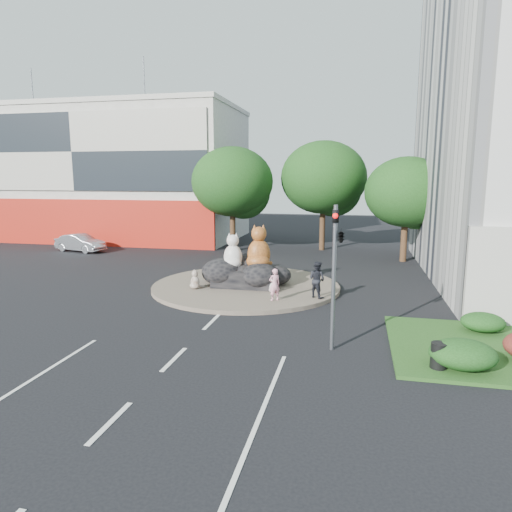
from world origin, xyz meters
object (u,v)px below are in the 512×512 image
Objects in this scene: cat_tabby at (259,247)px; parked_car at (80,243)px; pedestrian_dark at (317,279)px; litter_bin at (439,355)px; kitten_calico at (195,279)px; kitten_white at (273,285)px; cat_white at (233,251)px; pedestrian_pink at (274,285)px.

cat_tabby is 18.84m from parked_car.
pedestrian_dark is at bearing -51.11° from cat_tabby.
kitten_calico is at bearing 144.28° from litter_bin.
kitten_white is at bearing -107.46° from parked_car.
pedestrian_pink is at bearing -46.18° from cat_white.
kitten_white is (1.03, -1.44, -1.69)m from cat_tabby.
kitten_calico is at bearing 130.17° from kitten_white.
parked_car is at bearing 146.42° from cat_white.
litter_bin is at bearing 98.82° from pedestrian_pink.
cat_tabby is 2.32× the size of kitten_calico.
litter_bin is (4.35, -7.24, -0.56)m from pedestrian_dark.
kitten_white is at bearing -74.60° from cat_tabby.
kitten_calico is at bearing -173.43° from cat_tabby.
kitten_calico is 17.07m from parked_car.
pedestrian_pink is 8.86m from litter_bin.
parked_car reaches higher than kitten_white.
cat_tabby reaches higher than pedestrian_pink.
pedestrian_dark is (6.28, -0.40, 0.38)m from kitten_calico.
pedestrian_pink is at bearing -128.33° from kitten_white.
parked_car is (-13.48, 10.47, -0.00)m from kitten_calico.
cat_white is at bearing -79.79° from pedestrian_pink.
parked_car reaches higher than litter_bin.
litter_bin is (24.11, -18.12, -0.18)m from parked_car.
kitten_calico is at bearing -52.99° from pedestrian_pink.
kitten_calico is 1.26× the size of litter_bin.
kitten_white is (2.38, -1.15, -1.47)m from cat_white.
cat_white is 17.80m from parked_car.
pedestrian_pink is 21.44m from parked_car.
kitten_white is 0.43× the size of pedestrian_dark.
pedestrian_dark is at bearing 120.98° from litter_bin.
cat_tabby is at bearing -100.65° from pedestrian_pink.
cat_white is at bearing 84.40° from kitten_calico.
kitten_calico reaches higher than litter_bin.
cat_white is 3.92m from pedestrian_pink.
cat_white is 3.02m from kitten_white.
kitten_white is 1.54m from pedestrian_pink.
cat_tabby is at bearing -105.28° from parked_car.
pedestrian_dark is 0.41× the size of parked_car.
litter_bin is at bearing -47.16° from cat_white.
pedestrian_pink is 2.11m from pedestrian_dark.
kitten_white is 20.38m from parked_car.
cat_white reaches higher than litter_bin.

